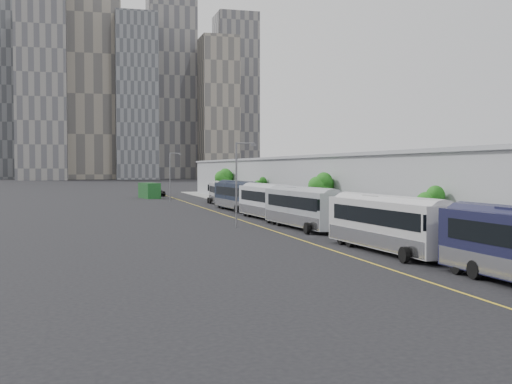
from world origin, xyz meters
name	(u,v)px	position (x,y,z in m)	size (l,w,h in m)	color
sidewalk	(350,222)	(9.00, 55.00, 0.06)	(10.00, 170.00, 0.12)	gray
lane_line	(254,224)	(-1.50, 55.00, 0.01)	(0.12, 160.00, 0.02)	gold
depot	(385,188)	(12.99, 55.00, 3.51)	(12.45, 160.40, 7.20)	gray
skyline	(111,78)	(-2.90, 324.16, 50.85)	(145.00, 64.00, 120.00)	slate
bus_2	(388,229)	(1.70, 32.07, 1.61)	(3.40, 13.21, 3.82)	#B8B8BB
bus_3	(303,211)	(1.77, 49.43, 1.65)	(3.58, 13.49, 3.90)	gray
bus_4	(268,204)	(1.75, 60.93, 1.64)	(3.44, 13.45, 3.89)	silver
bus_5	(237,198)	(1.86, 75.88, 1.66)	(3.49, 13.60, 3.94)	black
bus_6	(222,195)	(2.66, 89.34, 1.50)	(3.26, 12.29, 3.55)	#B7B7B9
tree_1	(429,203)	(5.86, 33.85, 3.17)	(1.89, 1.89, 4.14)	black
tree_2	(320,186)	(5.56, 54.80, 3.85)	(2.48, 2.48, 5.11)	black
tree_3	(260,186)	(6.10, 79.54, 3.21)	(1.39, 1.39, 3.97)	black
tree_4	(224,177)	(5.30, 100.05, 4.09)	(2.99, 2.99, 5.60)	black
street_lamp_near	(238,178)	(-3.72, 52.45, 4.76)	(2.04, 0.22, 8.16)	#59595E
street_lamp_far	(171,173)	(-3.91, 98.35, 4.76)	(2.04, 0.22, 8.17)	#59595E
shipping_container	(149,191)	(-5.99, 113.02, 1.44)	(2.49, 6.00, 2.87)	#14421A
suv	(157,192)	(-3.61, 121.26, 0.78)	(2.60, 5.64, 1.57)	black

